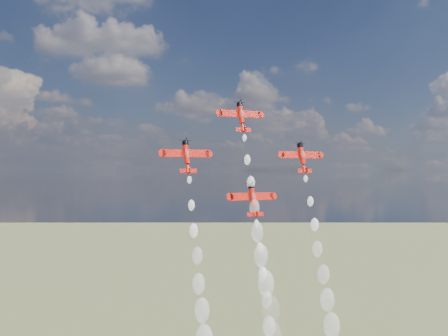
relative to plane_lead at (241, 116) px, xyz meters
The scene contains 5 objects.
plane_lead is the anchor object (origin of this frame).
plane_left 18.82m from the plane_lead, 167.31° to the right, with size 11.40×4.86×7.88m.
plane_right 18.82m from the plane_lead, 12.69° to the right, with size 11.40×4.86×7.88m.
plane_slot 21.58m from the plane_lead, 90.00° to the right, with size 11.40×4.86×7.88m.
smoke_trail_lead 52.34m from the plane_lead, 89.82° to the right, with size 5.53×21.46×58.85m.
Camera 1 is at (-33.41, -110.46, 99.52)m, focal length 42.00 mm.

